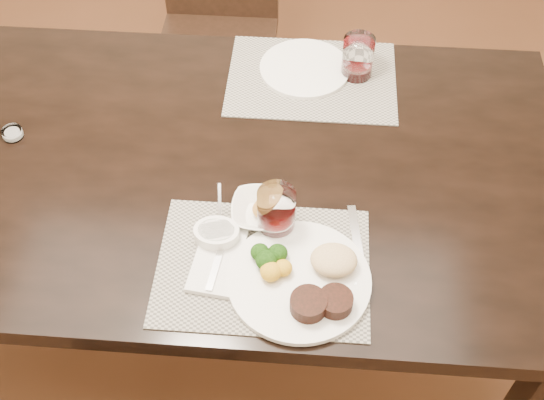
# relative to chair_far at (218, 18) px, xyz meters

# --- Properties ---
(ground_plane) EXTENTS (4.50, 4.50, 0.00)m
(ground_plane) POSITION_rel_chair_far_xyz_m (0.00, -0.93, -0.50)
(ground_plane) COLOR #4D2D19
(ground_plane) RESTS_ON ground
(dining_table) EXTENTS (2.00, 1.00, 0.75)m
(dining_table) POSITION_rel_chair_far_xyz_m (0.00, -0.93, 0.16)
(dining_table) COLOR black
(dining_table) RESTS_ON ground
(chair_far) EXTENTS (0.42, 0.42, 0.90)m
(chair_far) POSITION_rel_chair_far_xyz_m (0.00, 0.00, 0.00)
(chair_far) COLOR black
(chair_far) RESTS_ON ground
(placemat_near) EXTENTS (0.46, 0.34, 0.00)m
(placemat_near) POSITION_rel_chair_far_xyz_m (0.27, -1.23, 0.25)
(placemat_near) COLOR gray
(placemat_near) RESTS_ON dining_table
(placemat_far) EXTENTS (0.46, 0.34, 0.00)m
(placemat_far) POSITION_rel_chair_far_xyz_m (0.35, -0.60, 0.25)
(placemat_far) COLOR gray
(placemat_far) RESTS_ON dining_table
(dinner_plate) EXTENTS (0.31, 0.31, 0.05)m
(dinner_plate) POSITION_rel_chair_far_xyz_m (0.36, -1.27, 0.27)
(dinner_plate) COLOR white
(dinner_plate) RESTS_ON placemat_near
(napkin_fork) EXTENTS (0.12, 0.19, 0.02)m
(napkin_fork) POSITION_rel_chair_far_xyz_m (0.17, -1.23, 0.26)
(napkin_fork) COLOR white
(napkin_fork) RESTS_ON placemat_near
(steak_knife) EXTENTS (0.04, 0.25, 0.01)m
(steak_knife) POSITION_rel_chair_far_xyz_m (0.47, -1.22, 0.26)
(steak_knife) COLOR silver
(steak_knife) RESTS_ON placemat_near
(cracker_bowl) EXTENTS (0.14, 0.14, 0.06)m
(cracker_bowl) POSITION_rel_chair_far_xyz_m (0.25, -1.09, 0.27)
(cracker_bowl) COLOR white
(cracker_bowl) RESTS_ON placemat_near
(sauce_ramekin) EXTENTS (0.10, 0.15, 0.08)m
(sauce_ramekin) POSITION_rel_chair_far_xyz_m (0.16, -1.17, 0.27)
(sauce_ramekin) COLOR white
(sauce_ramekin) RESTS_ON placemat_near
(wine_glass_near) EXTENTS (0.09, 0.09, 0.12)m
(wine_glass_near) POSITION_rel_chair_far_xyz_m (0.29, -1.13, 0.30)
(wine_glass_near) COLOR white
(wine_glass_near) RESTS_ON placemat_near
(far_plate) EXTENTS (0.25, 0.25, 0.01)m
(far_plate) POSITION_rel_chair_far_xyz_m (0.33, -0.57, 0.26)
(far_plate) COLOR white
(far_plate) RESTS_ON placemat_far
(wine_glass_far) EXTENTS (0.08, 0.08, 0.12)m
(wine_glass_far) POSITION_rel_chair_far_xyz_m (0.47, -0.58, 0.30)
(wine_glass_far) COLOR white
(wine_glass_far) RESTS_ON placemat_far
(salt_cellar) EXTENTS (0.05, 0.05, 0.02)m
(salt_cellar) POSITION_rel_chair_far_xyz_m (-0.40, -0.88, 0.26)
(salt_cellar) COLOR white
(salt_cellar) RESTS_ON dining_table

